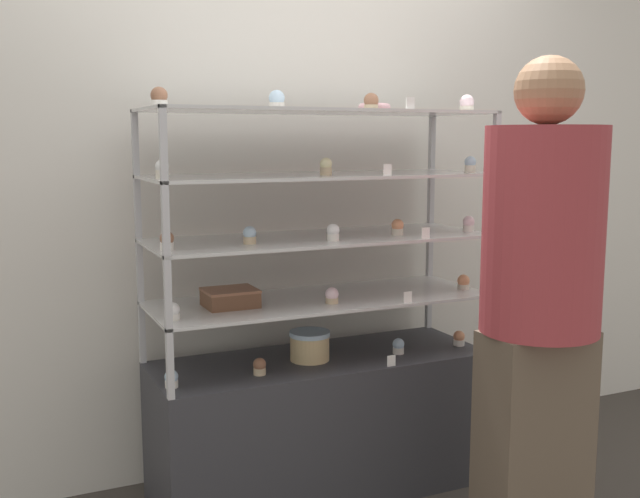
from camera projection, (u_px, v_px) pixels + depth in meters
ground_plane at (320, 489)px, 3.14m from camera, size 20.00×20.00×0.00m
back_wall at (283, 174)px, 3.30m from camera, size 8.00×0.05×2.60m
display_base at (320, 424)px, 3.10m from camera, size 1.37×0.49×0.57m
display_riser_lower at (320, 301)px, 3.02m from camera, size 1.37×0.49×0.25m
display_riser_middle at (320, 240)px, 2.99m from camera, size 1.37×0.49×0.25m
display_riser_upper at (320, 178)px, 2.95m from camera, size 1.37×0.49×0.25m
display_riser_top at (320, 113)px, 2.91m from camera, size 1.37×0.49×0.25m
layer_cake_centerpiece at (310, 346)px, 3.01m from camera, size 0.16×0.16×0.12m
sheet_cake_frosted at (230, 298)px, 2.86m from camera, size 0.20×0.17×0.07m
cupcake_0 at (171, 379)px, 2.68m from camera, size 0.05×0.05×0.07m
cupcake_1 at (260, 367)px, 2.83m from camera, size 0.05×0.05×0.07m
cupcake_2 at (398, 346)px, 3.11m from camera, size 0.05×0.05×0.07m
cupcake_3 at (459, 338)px, 3.23m from camera, size 0.05×0.05×0.07m
price_tag_0 at (391, 361)px, 2.94m from camera, size 0.04×0.00×0.04m
cupcake_4 at (172, 312)px, 2.65m from camera, size 0.05×0.05×0.06m
cupcake_5 at (333, 296)px, 2.92m from camera, size 0.05×0.05×0.06m
cupcake_6 at (463, 282)px, 3.19m from camera, size 0.05×0.05×0.06m
price_tag_1 at (408, 297)px, 2.93m from camera, size 0.04×0.00×0.04m
cupcake_7 at (167, 241)px, 2.63m from camera, size 0.05×0.05×0.07m
cupcake_8 at (250, 235)px, 2.78m from camera, size 0.05×0.05×0.07m
cupcake_9 at (333, 233)px, 2.86m from camera, size 0.05×0.05×0.07m
cupcake_10 at (398, 227)px, 3.03m from camera, size 0.05×0.05×0.07m
cupcake_11 at (469, 224)px, 3.15m from camera, size 0.05×0.05×0.07m
price_tag_2 at (426, 233)px, 2.92m from camera, size 0.04×0.00×0.04m
cupcake_12 at (162, 169)px, 2.60m from camera, size 0.05×0.05×0.07m
cupcake_13 at (326, 166)px, 2.86m from camera, size 0.05×0.05×0.07m
cupcake_14 at (470, 164)px, 3.08m from camera, size 0.05×0.05×0.07m
price_tag_3 at (387, 170)px, 2.81m from camera, size 0.04×0.00×0.04m
cupcake_15 at (159, 97)px, 2.60m from camera, size 0.06×0.06×0.07m
cupcake_16 at (277, 100)px, 2.77m from camera, size 0.06×0.06×0.07m
cupcake_17 at (371, 102)px, 2.95m from camera, size 0.06×0.06×0.07m
cupcake_18 at (467, 104)px, 3.08m from camera, size 0.06×0.06×0.07m
price_tag_4 at (410, 103)px, 2.82m from camera, size 0.04×0.00×0.04m
donut_glazed at (374, 107)px, 3.05m from camera, size 0.13×0.13×0.03m
customer_figure at (540, 297)px, 2.55m from camera, size 0.40×0.40×1.73m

